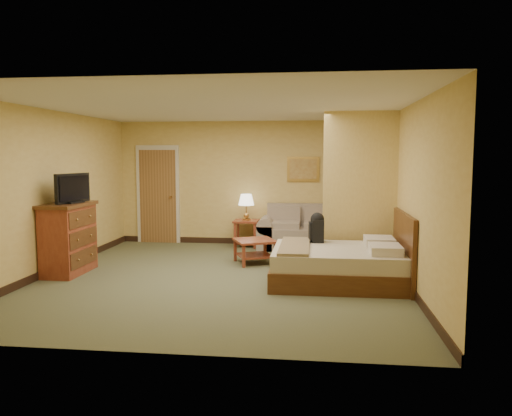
# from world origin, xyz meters

# --- Properties ---
(floor) EXTENTS (6.00, 6.00, 0.00)m
(floor) POSITION_xyz_m (0.00, 0.00, 0.00)
(floor) COLOR #535637
(floor) RESTS_ON ground
(ceiling) EXTENTS (6.00, 6.00, 0.00)m
(ceiling) POSITION_xyz_m (0.00, 0.00, 2.60)
(ceiling) COLOR white
(ceiling) RESTS_ON back_wall
(back_wall) EXTENTS (5.50, 0.02, 2.60)m
(back_wall) POSITION_xyz_m (0.00, 3.00, 1.30)
(back_wall) COLOR #D6B45B
(back_wall) RESTS_ON floor
(left_wall) EXTENTS (0.02, 6.00, 2.60)m
(left_wall) POSITION_xyz_m (-2.75, 0.00, 1.30)
(left_wall) COLOR #D6B45B
(left_wall) RESTS_ON floor
(right_wall) EXTENTS (0.02, 6.00, 2.60)m
(right_wall) POSITION_xyz_m (2.75, 0.00, 1.30)
(right_wall) COLOR #D6B45B
(right_wall) RESTS_ON floor
(partition) EXTENTS (1.20, 0.15, 2.60)m
(partition) POSITION_xyz_m (2.15, 0.93, 1.30)
(partition) COLOR #D6B45B
(partition) RESTS_ON floor
(door) EXTENTS (0.94, 0.16, 2.10)m
(door) POSITION_xyz_m (-1.95, 2.96, 1.03)
(door) COLOR beige
(door) RESTS_ON floor
(baseboard) EXTENTS (5.50, 0.02, 0.12)m
(baseboard) POSITION_xyz_m (0.00, 2.99, 0.06)
(baseboard) COLOR black
(baseboard) RESTS_ON floor
(loveseat) EXTENTS (1.77, 0.82, 0.90)m
(loveseat) POSITION_xyz_m (1.17, 2.57, 0.29)
(loveseat) COLOR gray
(loveseat) RESTS_ON floor
(side_table) EXTENTS (0.51, 0.51, 0.56)m
(side_table) POSITION_xyz_m (0.02, 2.65, 0.37)
(side_table) COLOR maroon
(side_table) RESTS_ON floor
(table_lamp) EXTENTS (0.32, 0.32, 0.54)m
(table_lamp) POSITION_xyz_m (0.02, 2.65, 0.96)
(table_lamp) COLOR #B18341
(table_lamp) RESTS_ON side_table
(coffee_table) EXTENTS (0.86, 0.86, 0.42)m
(coffee_table) POSITION_xyz_m (0.38, 1.09, 0.30)
(coffee_table) COLOR maroon
(coffee_table) RESTS_ON floor
(wall_picture) EXTENTS (0.66, 0.04, 0.52)m
(wall_picture) POSITION_xyz_m (1.17, 2.97, 1.60)
(wall_picture) COLOR #B78E3F
(wall_picture) RESTS_ON back_wall
(dresser) EXTENTS (0.56, 1.06, 1.13)m
(dresser) POSITION_xyz_m (-2.48, -0.01, 0.57)
(dresser) COLOR maroon
(dresser) RESTS_ON floor
(tv) EXTENTS (0.26, 0.76, 0.47)m
(tv) POSITION_xyz_m (-2.38, -0.01, 1.35)
(tv) COLOR black
(tv) RESTS_ON dresser
(bed) EXTENTS (1.95, 1.63, 1.05)m
(bed) POSITION_xyz_m (1.82, -0.10, 0.29)
(bed) COLOR #482510
(bed) RESTS_ON floor
(backpack) EXTENTS (0.22, 0.29, 0.47)m
(backpack) POSITION_xyz_m (1.46, 0.42, 0.76)
(backpack) COLOR black
(backpack) RESTS_ON bed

